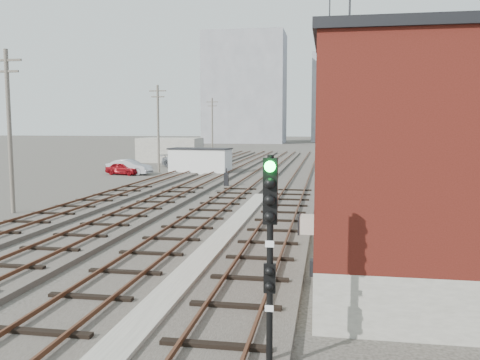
% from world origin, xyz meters
% --- Properties ---
extents(ground, '(320.00, 320.00, 0.00)m').
position_xyz_m(ground, '(0.00, 60.00, 0.00)').
color(ground, '#282621').
rests_on(ground, ground).
extents(track_right, '(3.20, 90.00, 0.39)m').
position_xyz_m(track_right, '(2.50, 39.00, 0.11)').
color(track_right, '#332D28').
rests_on(track_right, ground).
extents(track_mid_right, '(3.20, 90.00, 0.39)m').
position_xyz_m(track_mid_right, '(-1.50, 39.00, 0.11)').
color(track_mid_right, '#332D28').
rests_on(track_mid_right, ground).
extents(track_mid_left, '(3.20, 90.00, 0.39)m').
position_xyz_m(track_mid_left, '(-5.50, 39.00, 0.11)').
color(track_mid_left, '#332D28').
rests_on(track_mid_left, ground).
extents(track_left, '(3.20, 90.00, 0.39)m').
position_xyz_m(track_left, '(-9.50, 39.00, 0.11)').
color(track_left, '#332D28').
rests_on(track_left, ground).
extents(platform_curb, '(0.90, 28.00, 0.26)m').
position_xyz_m(platform_curb, '(0.50, 14.00, 0.13)').
color(platform_curb, gray).
rests_on(platform_curb, ground).
extents(brick_building, '(6.54, 12.20, 7.22)m').
position_xyz_m(brick_building, '(7.50, 12.00, 3.63)').
color(brick_building, gray).
rests_on(brick_building, ground).
extents(lattice_tower, '(1.60, 1.60, 15.00)m').
position_xyz_m(lattice_tower, '(5.50, 35.00, 7.50)').
color(lattice_tower, black).
rests_on(lattice_tower, ground).
extents(utility_pole_left_a, '(1.80, 0.24, 9.00)m').
position_xyz_m(utility_pole_left_a, '(-12.50, 20.00, 4.80)').
color(utility_pole_left_a, '#595147').
rests_on(utility_pole_left_a, ground).
extents(utility_pole_left_b, '(1.80, 0.24, 9.00)m').
position_xyz_m(utility_pole_left_b, '(-12.50, 45.00, 4.80)').
color(utility_pole_left_b, '#595147').
rests_on(utility_pole_left_b, ground).
extents(utility_pole_left_c, '(1.80, 0.24, 9.00)m').
position_xyz_m(utility_pole_left_c, '(-12.50, 70.00, 4.80)').
color(utility_pole_left_c, '#595147').
rests_on(utility_pole_left_c, ground).
extents(utility_pole_right_a, '(1.80, 0.24, 9.00)m').
position_xyz_m(utility_pole_right_a, '(6.50, 28.00, 4.80)').
color(utility_pole_right_a, '#595147').
rests_on(utility_pole_right_a, ground).
extents(utility_pole_right_b, '(1.80, 0.24, 9.00)m').
position_xyz_m(utility_pole_right_b, '(6.50, 58.00, 4.80)').
color(utility_pole_right_b, '#595147').
rests_on(utility_pole_right_b, ground).
extents(apartment_left, '(22.00, 14.00, 30.00)m').
position_xyz_m(apartment_left, '(-18.00, 135.00, 15.00)').
color(apartment_left, gray).
rests_on(apartment_left, ground).
extents(apartment_right, '(16.00, 12.00, 26.00)m').
position_xyz_m(apartment_right, '(8.00, 150.00, 13.00)').
color(apartment_right, gray).
rests_on(apartment_right, ground).
extents(shed_left, '(8.00, 5.00, 3.20)m').
position_xyz_m(shed_left, '(-16.00, 60.00, 1.60)').
color(shed_left, gray).
rests_on(shed_left, ground).
extents(shed_right, '(6.00, 6.00, 4.00)m').
position_xyz_m(shed_right, '(9.00, 70.00, 2.00)').
color(shed_right, gray).
rests_on(shed_right, ground).
extents(signal_mast, '(0.40, 0.42, 4.32)m').
position_xyz_m(signal_mast, '(3.70, 4.18, 2.57)').
color(signal_mast, gray).
rests_on(signal_mast, ground).
extents(switch_stand, '(0.34, 0.34, 1.45)m').
position_xyz_m(switch_stand, '(-2.94, 33.00, 0.68)').
color(switch_stand, black).
rests_on(switch_stand, ground).
extents(site_trailer, '(6.44, 3.34, 2.61)m').
position_xyz_m(site_trailer, '(-7.91, 44.37, 1.31)').
color(site_trailer, silver).
rests_on(site_trailer, ground).
extents(car_red, '(3.94, 2.39, 1.26)m').
position_xyz_m(car_red, '(-15.13, 41.92, 0.63)').
color(car_red, maroon).
rests_on(car_red, ground).
extents(car_silver, '(4.74, 2.25, 1.50)m').
position_xyz_m(car_silver, '(-14.63, 42.25, 0.75)').
color(car_silver, '#AEB0B6').
rests_on(car_silver, ground).
extents(car_grey, '(5.44, 3.91, 1.46)m').
position_xyz_m(car_grey, '(-12.10, 51.83, 0.73)').
color(car_grey, slate).
rests_on(car_grey, ground).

